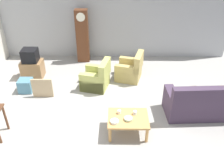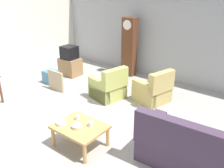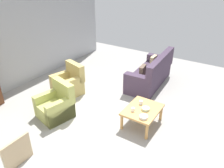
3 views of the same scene
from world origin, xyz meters
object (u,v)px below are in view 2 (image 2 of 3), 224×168
couch_floral (200,155)px  bowl_white_stacked (61,123)px  storage_box_blue (51,77)px  bowl_shallow_green (77,126)px  armchair_olive_far (153,91)px  armchair_olive_near (109,88)px  framed_picture_leaning (56,81)px  tv_stand_cabinet (70,67)px  tv_crt (69,52)px  cup_white_porcelain (77,117)px  cup_blue_rimmed (91,124)px  grandfather_clock (129,47)px  coffee_table_wood (80,129)px

couch_floral → bowl_white_stacked: 2.56m
storage_box_blue → bowl_white_stacked: 3.34m
bowl_shallow_green → storage_box_blue: bearing=148.7°
bowl_shallow_green → armchair_olive_far: bearing=86.2°
armchair_olive_near → armchair_olive_far: 1.19m
framed_picture_leaning → storage_box_blue: framed_picture_leaning is taller
tv_stand_cabinet → bowl_shallow_green: (3.05, -2.71, 0.19)m
armchair_olive_far → tv_crt: (-3.22, 0.07, 0.48)m
storage_box_blue → tv_crt: bearing=91.7°
bowl_white_stacked → bowl_shallow_green: 0.34m
cup_white_porcelain → storage_box_blue: bearing=150.2°
cup_blue_rimmed → couch_floral: bearing=16.6°
storage_box_blue → cup_blue_rimmed: 3.60m
couch_floral → tv_crt: couch_floral is taller
grandfather_clock → framed_picture_leaning: 2.65m
coffee_table_wood → cup_white_porcelain: 0.28m
armchair_olive_far → cup_blue_rimmed: (-0.01, -2.43, 0.19)m
cup_blue_rimmed → bowl_shallow_green: size_ratio=0.46×
armchair_olive_near → tv_crt: size_ratio=1.96×
couch_floral → armchair_olive_far: 2.67m
storage_box_blue → framed_picture_leaning: bearing=-26.1°
grandfather_clock → tv_stand_cabinet: 2.09m
framed_picture_leaning → bowl_white_stacked: bearing=-38.0°
armchair_olive_far → grandfather_clock: bearing=142.1°
coffee_table_wood → tv_stand_cabinet: tv_stand_cabinet is taller
bowl_shallow_green → cup_white_porcelain: bearing=132.3°
storage_box_blue → bowl_shallow_green: size_ratio=2.02×
storage_box_blue → cup_blue_rimmed: size_ratio=4.40×
cup_blue_rimmed → tv_stand_cabinet: bearing=142.1°
tv_stand_cabinet → bowl_shallow_green: 4.08m
armchair_olive_near → coffee_table_wood: (0.89, -2.01, 0.08)m
grandfather_clock → tv_stand_cabinet: size_ratio=2.82×
storage_box_blue → bowl_shallow_green: (3.02, -1.84, 0.28)m
armchair_olive_near → cup_white_porcelain: (0.68, -1.86, 0.19)m
armchair_olive_far → armchair_olive_near: bearing=-152.7°
framed_picture_leaning → storage_box_blue: (-0.59, 0.29, -0.10)m
cup_white_porcelain → bowl_white_stacked: size_ratio=0.47×
framed_picture_leaning → tv_crt: bearing=118.0°
cup_blue_rimmed → bowl_white_stacked: cup_blue_rimmed is taller
tv_stand_cabinet → bowl_shallow_green: size_ratio=3.44×
armchair_olive_near → bowl_shallow_green: bearing=-67.0°
coffee_table_wood → framed_picture_leaning: bearing=148.8°
grandfather_clock → storage_box_blue: grandfather_clock is taller
coffee_table_wood → bowl_shallow_green: size_ratio=4.85×
grandfather_clock → bowl_shallow_green: 4.23m
armchair_olive_near → tv_crt: 2.30m
grandfather_clock → bowl_white_stacked: size_ratio=10.03×
couch_floral → armchair_olive_near: (-2.97, 1.31, -0.05)m
armchair_olive_near → bowl_shallow_green: size_ratio=4.77×
bowl_white_stacked → bowl_shallow_green: size_ratio=0.97×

